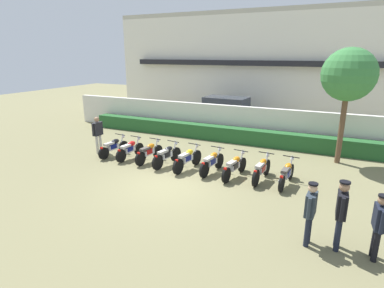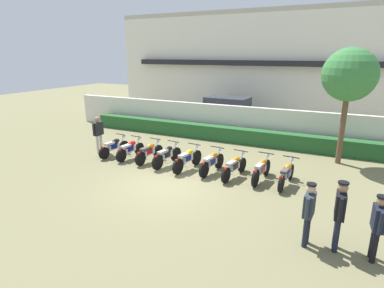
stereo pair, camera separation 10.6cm
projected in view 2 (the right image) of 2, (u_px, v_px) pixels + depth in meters
ground at (166, 185)px, 11.30m from camera, size 60.00×60.00×0.00m
building at (270, 65)px, 23.90m from camera, size 22.36×6.50×7.47m
compound_wall at (232, 122)px, 17.29m from camera, size 21.24×0.30×1.84m
hedge_row at (227, 134)px, 16.83m from camera, size 16.99×0.70×0.78m
parked_car at (229, 112)px, 20.17m from camera, size 4.59×2.26×1.89m
tree_near_inspector at (350, 75)px, 12.54m from camera, size 2.15×2.15×4.83m
motorcycle_in_row_0 at (114, 147)px, 14.44m from camera, size 0.60×1.81×0.94m
motorcycle_in_row_1 at (130, 149)px, 14.04m from camera, size 0.60×1.79×0.95m
motorcycle_in_row_2 at (149, 152)px, 13.61m from camera, size 0.60×1.82×0.96m
motorcycle_in_row_3 at (167, 155)px, 13.15m from camera, size 0.60×1.88×0.98m
motorcycle_in_row_4 at (187, 159)px, 12.71m from camera, size 0.60×1.97×0.98m
motorcycle_in_row_5 at (212, 162)px, 12.33m from camera, size 0.60×1.83×0.97m
motorcycle_in_row_6 at (234, 166)px, 11.90m from camera, size 0.61×1.93×0.95m
motorcycle_in_row_7 at (261, 169)px, 11.56m from camera, size 0.60×1.90×0.97m
motorcycle_in_row_8 at (286, 174)px, 11.16m from camera, size 0.60×1.91×0.95m
inspector_person at (98, 131)px, 14.72m from camera, size 0.23×0.69×1.74m
officer_0 at (309, 209)px, 7.52m from camera, size 0.25×0.66×1.64m
officer_1 at (340, 210)px, 7.32m from camera, size 0.25×0.69×1.76m
officer_2 at (378, 223)px, 6.96m from camera, size 0.25×0.65×1.61m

